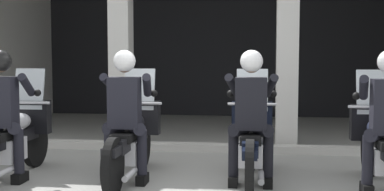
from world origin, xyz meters
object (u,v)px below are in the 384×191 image
at_px(motorcycle_far_left, 15,137).
at_px(motorcycle_center_left, 132,138).
at_px(police_officer_far_left, 2,104).
at_px(motorcycle_far_right, 381,145).
at_px(police_officer_center_left, 125,105).
at_px(police_officer_center_right, 251,106).
at_px(motorcycle_center_right, 251,140).

height_order(motorcycle_far_left, motorcycle_center_left, same).
relative_size(motorcycle_far_left, police_officer_far_left, 1.29).
bearing_deg(motorcycle_center_left, motorcycle_far_right, 10.81).
distance_m(police_officer_center_left, police_officer_center_right, 1.47).
relative_size(police_officer_far_left, motorcycle_center_right, 0.78).
bearing_deg(motorcycle_center_right, police_officer_far_left, -153.08).
bearing_deg(motorcycle_far_right, motorcycle_center_left, -164.19).
height_order(police_officer_center_left, police_officer_center_right, same).
bearing_deg(police_officer_center_left, police_officer_far_left, -162.28).
xyz_separation_m(police_officer_center_right, motorcycle_far_right, (1.47, 0.10, -0.44)).
xyz_separation_m(motorcycle_center_right, motorcycle_far_right, (1.47, -0.18, 0.00)).
bearing_deg(motorcycle_far_left, police_officer_far_left, -72.00).
distance_m(police_officer_far_left, police_officer_center_right, 2.95).
height_order(motorcycle_center_left, motorcycle_center_right, same).
xyz_separation_m(motorcycle_center_right, police_officer_center_right, (-0.00, -0.28, 0.44)).
height_order(motorcycle_far_left, police_officer_center_right, police_officer_center_right).
xyz_separation_m(motorcycle_far_left, police_officer_center_left, (1.47, -0.16, 0.44)).
bearing_deg(motorcycle_far_right, motorcycle_center_right, -168.98).
xyz_separation_m(motorcycle_far_left, police_officer_far_left, (-0.00, -0.28, 0.44)).
bearing_deg(motorcycle_center_right, police_officer_center_right, -72.52).
bearing_deg(police_officer_far_left, motorcycle_center_left, 33.69).
bearing_deg(police_officer_far_left, motorcycle_center_right, 27.44).
height_order(motorcycle_center_right, police_officer_center_right, police_officer_center_right).
relative_size(motorcycle_center_right, police_officer_center_right, 1.29).
bearing_deg(police_officer_center_left, motorcycle_center_right, 26.41).
bearing_deg(motorcycle_far_right, police_officer_center_left, -158.68).
distance_m(motorcycle_far_left, police_officer_center_left, 1.54).
bearing_deg(police_officer_center_left, police_officer_center_right, 15.63).
xyz_separation_m(police_officer_center_left, motorcycle_center_right, (1.47, 0.35, -0.44)).
bearing_deg(police_officer_center_right, police_officer_far_left, -158.53).
bearing_deg(police_officer_center_right, motorcycle_center_right, 107.48).
bearing_deg(motorcycle_far_left, police_officer_center_left, 12.02).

